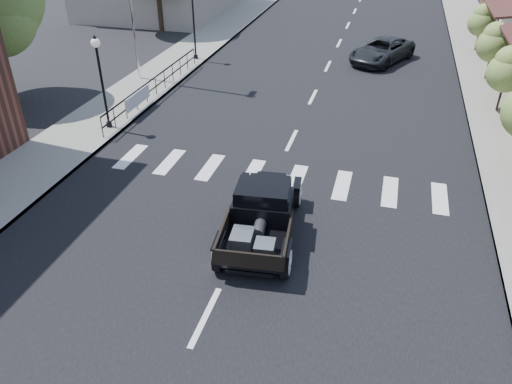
# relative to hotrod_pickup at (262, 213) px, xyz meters

# --- Properties ---
(ground) EXTENTS (120.00, 120.00, 0.00)m
(ground) POSITION_rel_hotrod_pickup_xyz_m (-0.46, -0.49, -0.81)
(ground) COLOR black
(ground) RESTS_ON ground
(road) EXTENTS (14.00, 80.00, 0.02)m
(road) POSITION_rel_hotrod_pickup_xyz_m (-0.46, 14.51, -0.80)
(road) COLOR black
(road) RESTS_ON ground
(road_markings) EXTENTS (12.00, 60.00, 0.06)m
(road_markings) POSITION_rel_hotrod_pickup_xyz_m (-0.46, 9.51, -0.81)
(road_markings) COLOR silver
(road_markings) RESTS_ON ground
(sidewalk_left) EXTENTS (3.00, 80.00, 0.15)m
(sidewalk_left) POSITION_rel_hotrod_pickup_xyz_m (-8.96, 14.51, -0.73)
(sidewalk_left) COLOR gray
(sidewalk_left) RESTS_ON ground
(sidewalk_right) EXTENTS (3.00, 80.00, 0.15)m
(sidewalk_right) POSITION_rel_hotrod_pickup_xyz_m (8.04, 14.51, -0.73)
(sidewalk_right) COLOR gray
(sidewalk_right) RESTS_ON ground
(railing) EXTENTS (0.08, 10.00, 1.00)m
(railing) POSITION_rel_hotrod_pickup_xyz_m (-7.76, 9.51, -0.16)
(railing) COLOR black
(railing) RESTS_ON sidewalk_left
(banner) EXTENTS (0.04, 2.20, 0.60)m
(banner) POSITION_rel_hotrod_pickup_xyz_m (-7.68, 7.51, -0.36)
(banner) COLOR silver
(banner) RESTS_ON sidewalk_left
(lamp_post_b) EXTENTS (0.36, 0.36, 3.79)m
(lamp_post_b) POSITION_rel_hotrod_pickup_xyz_m (-8.06, 5.51, 1.24)
(lamp_post_b) COLOR black
(lamp_post_b) RESTS_ON sidewalk_left
(lamp_post_c) EXTENTS (0.36, 0.36, 3.79)m
(lamp_post_c) POSITION_rel_hotrod_pickup_xyz_m (-8.06, 15.51, 1.24)
(lamp_post_c) COLOR black
(lamp_post_c) RESTS_ON sidewalk_left
(small_tree_c) EXTENTS (1.67, 1.67, 2.78)m
(small_tree_c) POSITION_rel_hotrod_pickup_xyz_m (7.84, 11.71, 0.73)
(small_tree_c) COLOR olive
(small_tree_c) RESTS_ON sidewalk_right
(small_tree_d) EXTENTS (1.67, 1.67, 2.78)m
(small_tree_d) POSITION_rel_hotrod_pickup_xyz_m (7.84, 16.23, 0.73)
(small_tree_d) COLOR olive
(small_tree_d) RESTS_ON sidewalk_right
(small_tree_e) EXTENTS (1.57, 1.57, 2.61)m
(small_tree_e) POSITION_rel_hotrod_pickup_xyz_m (7.84, 21.69, 0.65)
(small_tree_e) COLOR olive
(small_tree_e) RESTS_ON sidewalk_right
(hotrod_pickup) EXTENTS (2.64, 4.86, 1.62)m
(hotrod_pickup) POSITION_rel_hotrod_pickup_xyz_m (0.00, 0.00, 0.00)
(hotrod_pickup) COLOR black
(hotrod_pickup) RESTS_ON ground
(second_car) EXTENTS (3.99, 5.23, 1.32)m
(second_car) POSITION_rel_hotrod_pickup_xyz_m (2.37, 18.14, -0.15)
(second_car) COLOR black
(second_car) RESTS_ON ground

